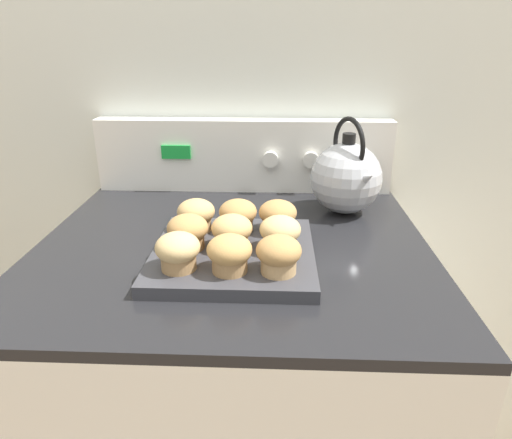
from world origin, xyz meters
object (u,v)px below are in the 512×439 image
at_px(muffin_r1_c2, 280,233).
at_px(muffin_r0_c0, 178,251).
at_px(muffin_pan, 234,254).
at_px(muffin_r2_c2, 278,216).
at_px(stove_range, 237,426).
at_px(muffin_r1_c0, 188,231).
at_px(muffin_r1_c1, 232,231).
at_px(muffin_r0_c1, 230,253).
at_px(muffin_r2_c1, 238,215).
at_px(muffin_r0_c2, 279,254).
at_px(muffin_r2_c0, 196,215).
at_px(tea_kettle, 346,177).

bearing_deg(muffin_r1_c2, muffin_r0_c0, -154.50).
bearing_deg(muffin_pan, muffin_r2_c2, 45.88).
xyz_separation_m(stove_range, muffin_r1_c0, (-0.07, -0.08, 0.52)).
distance_m(muffin_pan, muffin_r1_c1, 0.04).
bearing_deg(muffin_r2_c2, muffin_r0_c1, -114.98).
xyz_separation_m(muffin_r1_c0, muffin_r2_c1, (0.08, 0.08, 0.00)).
relative_size(muffin_r0_c1, muffin_r1_c1, 1.00).
relative_size(muffin_r0_c2, muffin_r1_c0, 1.00).
bearing_deg(stove_range, muffin_r2_c0, -176.84).
relative_size(muffin_r0_c0, tea_kettle, 0.34).
relative_size(muffin_r0_c0, muffin_r0_c1, 1.00).
relative_size(muffin_pan, muffin_r1_c2, 3.93).
bearing_deg(muffin_r0_c2, muffin_r1_c1, 133.72).
xyz_separation_m(muffin_r1_c2, muffin_r2_c0, (-0.15, 0.08, 0.00)).
distance_m(stove_range, muffin_r0_c2, 0.55).
relative_size(muffin_r0_c1, muffin_r2_c2, 1.00).
height_order(muffin_pan, muffin_r2_c2, muffin_r2_c2).
height_order(muffin_r1_c1, muffin_r2_c2, same).
bearing_deg(muffin_r1_c1, muffin_r1_c0, -178.06).
bearing_deg(muffin_r2_c0, stove_range, 3.16).
bearing_deg(muffin_r2_c2, muffin_r0_c2, -89.53).
height_order(muffin_r0_c1, muffin_r1_c0, same).
relative_size(muffin_r2_c1, tea_kettle, 0.34).
relative_size(muffin_r0_c2, muffin_r2_c1, 1.00).
bearing_deg(muffin_r1_c2, muffin_r0_c1, -134.14).
bearing_deg(muffin_r1_c2, tea_kettle, 59.46).
bearing_deg(muffin_r1_c2, muffin_r1_c1, 178.08).
relative_size(muffin_r0_c2, muffin_r1_c2, 1.00).
height_order(muffin_pan, muffin_r2_c0, muffin_r2_c0).
distance_m(muffin_r0_c1, muffin_r2_c0, 0.17).
height_order(muffin_r0_c2, muffin_r1_c2, same).
bearing_deg(tea_kettle, muffin_r1_c2, -120.54).
xyz_separation_m(stove_range, muffin_r1_c1, (0.01, -0.08, 0.52)).
distance_m(muffin_r1_c2, muffin_r2_c2, 0.08).
bearing_deg(tea_kettle, muffin_r2_c1, -143.55).
distance_m(muffin_r0_c0, tea_kettle, 0.43).
distance_m(muffin_pan, tea_kettle, 0.33).
bearing_deg(muffin_r0_c2, muffin_r1_c2, 88.18).
bearing_deg(muffin_r1_c1, muffin_r0_c2, -46.28).
height_order(muffin_pan, muffin_r1_c0, muffin_r1_c0).
relative_size(muffin_pan, muffin_r0_c2, 3.93).
bearing_deg(muffin_r2_c0, muffin_r0_c1, -63.78).
distance_m(muffin_r0_c0, muffin_r0_c2, 0.15).
distance_m(muffin_r1_c1, tea_kettle, 0.32).
xyz_separation_m(muffin_r0_c0, muffin_r1_c0, (0.00, 0.07, 0.00)).
xyz_separation_m(muffin_pan, muffin_r2_c1, (0.00, 0.08, 0.04)).
height_order(muffin_r0_c2, muffin_r2_c1, same).
height_order(stove_range, muffin_r2_c2, muffin_r2_c2).
distance_m(muffin_r0_c0, muffin_r2_c2, 0.22).
bearing_deg(muffin_pan, muffin_r0_c0, -136.04).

